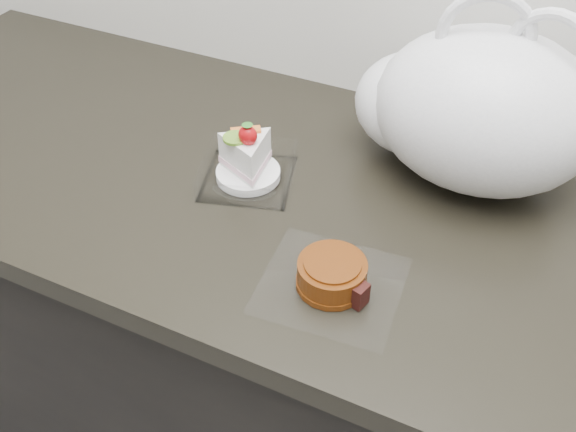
# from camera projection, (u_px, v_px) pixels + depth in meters

# --- Properties ---
(counter) EXTENTS (2.04, 0.64, 0.90)m
(counter) POSITION_uv_depth(u_px,v_px,m) (362.00, 385.00, 1.25)
(counter) COLOR black
(counter) RESTS_ON ground
(cake_tray) EXTENTS (0.17, 0.17, 0.11)m
(cake_tray) POSITION_uv_depth(u_px,v_px,m) (248.00, 164.00, 0.99)
(cake_tray) COLOR white
(cake_tray) RESTS_ON counter
(mooncake_wrap) EXTENTS (0.20, 0.19, 0.04)m
(mooncake_wrap) POSITION_uv_depth(u_px,v_px,m) (333.00, 277.00, 0.83)
(mooncake_wrap) COLOR white
(mooncake_wrap) RESTS_ON counter
(plastic_bag) EXTENTS (0.37, 0.26, 0.30)m
(plastic_bag) POSITION_uv_depth(u_px,v_px,m) (470.00, 109.00, 0.95)
(plastic_bag) COLOR white
(plastic_bag) RESTS_ON counter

